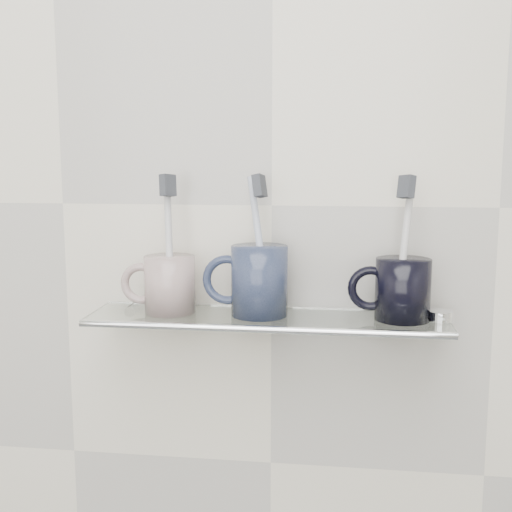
% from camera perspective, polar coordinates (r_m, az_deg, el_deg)
% --- Properties ---
extents(wall_back, '(2.50, 0.00, 2.50)m').
position_cam_1_polar(wall_back, '(0.94, 1.41, 4.51)').
color(wall_back, beige).
rests_on(wall_back, ground).
extents(shelf_glass, '(0.50, 0.12, 0.01)m').
position_cam_1_polar(shelf_glass, '(0.90, 0.95, -5.59)').
color(shelf_glass, silver).
rests_on(shelf_glass, wall_back).
extents(shelf_rail, '(0.50, 0.01, 0.01)m').
position_cam_1_polar(shelf_rail, '(0.85, 0.52, -6.53)').
color(shelf_rail, silver).
rests_on(shelf_rail, shelf_glass).
extents(bracket_left, '(0.02, 0.03, 0.02)m').
position_cam_1_polar(bracket_left, '(0.99, -10.90, -5.05)').
color(bracket_left, silver).
rests_on(bracket_left, wall_back).
extents(bracket_right, '(0.02, 0.03, 0.02)m').
position_cam_1_polar(bracket_right, '(0.95, 14.02, -5.78)').
color(bracket_right, silver).
rests_on(bracket_right, wall_back).
extents(mug_left, '(0.08, 0.08, 0.08)m').
position_cam_1_polar(mug_left, '(0.92, -7.66, -2.51)').
color(mug_left, silver).
rests_on(mug_left, shelf_glass).
extents(mug_left_handle, '(0.06, 0.01, 0.06)m').
position_cam_1_polar(mug_left_handle, '(0.93, -10.17, -2.42)').
color(mug_left_handle, silver).
rests_on(mug_left_handle, mug_left).
extents(toothbrush_left, '(0.02, 0.04, 0.19)m').
position_cam_1_polar(toothbrush_left, '(0.91, -7.74, 1.22)').
color(toothbrush_left, silver).
rests_on(toothbrush_left, mug_left).
extents(bristles_left, '(0.02, 0.03, 0.03)m').
position_cam_1_polar(bristles_left, '(0.91, -7.85, 6.24)').
color(bristles_left, '#32353C').
rests_on(bristles_left, toothbrush_left).
extents(mug_center, '(0.10, 0.10, 0.10)m').
position_cam_1_polar(mug_center, '(0.90, 0.31, -2.20)').
color(mug_center, '#191F34').
rests_on(mug_center, shelf_glass).
extents(mug_center_handle, '(0.07, 0.01, 0.07)m').
position_cam_1_polar(mug_center_handle, '(0.90, -2.57, -2.13)').
color(mug_center_handle, '#191F34').
rests_on(mug_center_handle, mug_center).
extents(toothbrush_center, '(0.04, 0.05, 0.19)m').
position_cam_1_polar(toothbrush_center, '(0.89, 0.31, 1.09)').
color(toothbrush_center, '#A8B6D8').
rests_on(toothbrush_center, mug_center).
extents(bristles_center, '(0.02, 0.03, 0.04)m').
position_cam_1_polar(bristles_center, '(0.88, 0.32, 6.25)').
color(bristles_center, '#32353C').
rests_on(bristles_center, toothbrush_center).
extents(mug_right, '(0.10, 0.10, 0.08)m').
position_cam_1_polar(mug_right, '(0.90, 12.91, -2.90)').
color(mug_right, black).
rests_on(mug_right, shelf_glass).
extents(mug_right_handle, '(0.06, 0.01, 0.06)m').
position_cam_1_polar(mug_right_handle, '(0.89, 10.14, -2.86)').
color(mug_right_handle, black).
rests_on(mug_right_handle, mug_right).
extents(toothbrush_right, '(0.03, 0.05, 0.19)m').
position_cam_1_polar(toothbrush_right, '(0.89, 13.05, 0.84)').
color(toothbrush_right, silver).
rests_on(toothbrush_right, mug_right).
extents(bristles_right, '(0.03, 0.03, 0.03)m').
position_cam_1_polar(bristles_right, '(0.88, 13.23, 6.01)').
color(bristles_right, '#32353C').
rests_on(bristles_right, toothbrush_right).
extents(chrome_cap, '(0.03, 0.03, 0.01)m').
position_cam_1_polar(chrome_cap, '(0.91, 16.09, -5.13)').
color(chrome_cap, silver).
rests_on(chrome_cap, shelf_glass).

